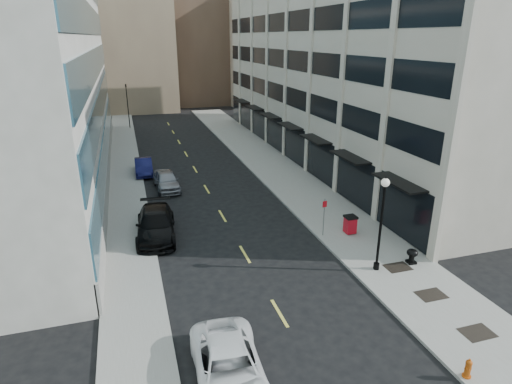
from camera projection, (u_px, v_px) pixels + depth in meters
ground at (295, 340)px, 18.14m from camera, size 160.00×160.00×0.00m
sidewalk_right at (290, 180)px, 38.15m from camera, size 5.00×80.00×0.15m
sidewalk_left at (127, 196)px, 34.30m from camera, size 3.00×80.00×0.15m
building_right at (353, 69)px, 43.97m from camera, size 15.30×46.50×18.25m
skyline_tan_near at (128, 25)px, 73.34m from camera, size 14.00×18.00×28.00m
skyline_brown at (193, 9)px, 79.20m from camera, size 12.00×16.00×34.00m
skyline_tan_far at (73, 43)px, 80.60m from camera, size 12.00×14.00×22.00m
skyline_stone at (254, 49)px, 78.96m from camera, size 10.00×14.00×20.00m
grate_near at (477, 333)px, 18.38m from camera, size 1.40×1.00×0.01m
grate_mid at (431, 295)px, 21.08m from camera, size 1.40×1.00×0.01m
grate_far at (398, 267)px, 23.59m from camera, size 1.40×1.00×0.01m
road_centerline at (214, 201)px, 33.41m from camera, size 0.15×68.20×0.01m
traffic_signal at (126, 87)px, 57.79m from camera, size 0.66×0.66×6.98m
car_white_van at (229, 369)px, 15.56m from camera, size 2.86×5.58×1.51m
car_black_pickup at (156, 224)px, 27.29m from camera, size 2.87×6.05×1.70m
car_silver_sedan at (166, 180)px, 35.86m from camera, size 2.14×4.76×1.59m
car_blue_sedan at (144, 167)px, 39.83m from camera, size 1.61×4.43×1.45m
fire_hydrant at (468, 368)px, 15.89m from camera, size 0.33×0.33×0.81m
trash_bin at (350, 224)px, 27.51m from camera, size 0.74×0.83×1.19m
lamppost at (382, 216)px, 22.36m from camera, size 0.45×0.45×5.35m
sign_post at (324, 212)px, 26.89m from camera, size 0.29×0.07×2.50m
urn_planter at (412, 255)px, 23.87m from camera, size 0.62×0.62×0.86m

